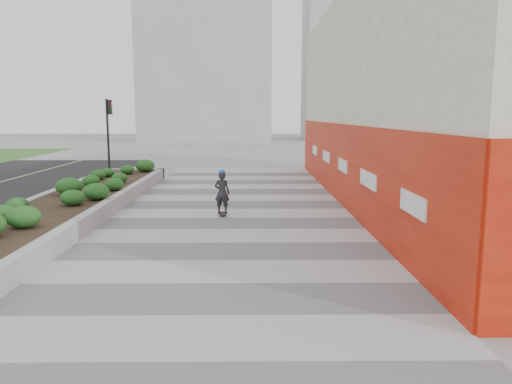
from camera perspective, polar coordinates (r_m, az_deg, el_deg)
ground at (r=10.70m, az=-3.70°, el=-9.36°), size 160.00×160.00×0.00m
walkway at (r=13.58m, az=-3.02°, el=-5.40°), size 8.00×36.00×0.01m
building at (r=20.18m, az=18.21°, el=10.20°), size 6.04×24.08×8.00m
planter at (r=18.43m, az=-19.83°, el=-0.82°), size 3.00×18.00×0.90m
traffic_signal_near at (r=28.74m, az=-16.47°, el=7.31°), size 0.33×0.28×4.20m
distant_bldg_north_l at (r=65.73m, az=-5.62°, el=14.59°), size 16.00×12.00×20.00m
distant_bldg_north_r at (r=72.14m, az=11.39°, el=15.54°), size 14.00×10.00×24.00m
manhole_cover at (r=13.57m, az=-0.90°, el=-5.41°), size 0.44×0.44×0.01m
skateboarder at (r=16.60m, az=-3.90°, el=-0.03°), size 0.57×0.74×1.56m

